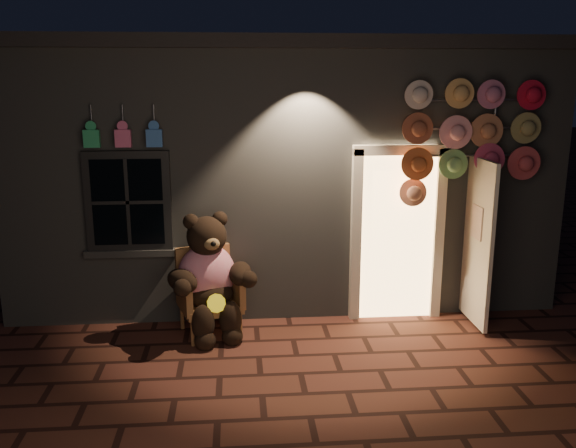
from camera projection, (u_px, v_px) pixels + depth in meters
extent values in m
plane|color=#4D251D|center=(301.00, 373.00, 6.29)|extent=(60.00, 60.00, 0.00)
cube|color=slate|center=(275.00, 162.00, 9.77)|extent=(7.00, 5.00, 3.30)
cube|color=black|center=(275.00, 50.00, 9.37)|extent=(7.30, 5.30, 0.16)
cube|color=black|center=(128.00, 202.00, 7.18)|extent=(1.00, 0.10, 1.20)
cube|color=black|center=(128.00, 202.00, 7.15)|extent=(0.82, 0.06, 1.02)
cube|color=slate|center=(132.00, 253.00, 7.33)|extent=(1.10, 0.14, 0.08)
cube|color=#FFC372|center=(396.00, 236.00, 7.59)|extent=(0.92, 0.10, 2.10)
cube|color=beige|center=(356.00, 238.00, 7.51)|extent=(0.12, 0.12, 2.20)
cube|color=beige|center=(438.00, 236.00, 7.59)|extent=(0.12, 0.12, 2.20)
cube|color=beige|center=(401.00, 150.00, 7.29)|extent=(1.16, 0.12, 0.12)
cube|color=beige|center=(478.00, 243.00, 7.29)|extent=(0.05, 0.80, 2.00)
cube|color=#28955A|center=(92.00, 139.00, 6.90)|extent=(0.18, 0.07, 0.20)
cylinder|color=#59595E|center=(91.00, 116.00, 6.90)|extent=(0.02, 0.02, 0.25)
cube|color=#CB537D|center=(123.00, 138.00, 6.93)|extent=(0.18, 0.07, 0.20)
cylinder|color=#59595E|center=(123.00, 116.00, 6.93)|extent=(0.02, 0.02, 0.25)
cube|color=#2F5DA4|center=(154.00, 138.00, 6.96)|extent=(0.18, 0.07, 0.20)
cylinder|color=#59595E|center=(154.00, 116.00, 6.96)|extent=(0.02, 0.02, 0.25)
cube|color=olive|center=(210.00, 306.00, 7.20)|extent=(0.81, 0.78, 0.09)
cube|color=olive|center=(203.00, 272.00, 7.38)|extent=(0.65, 0.27, 0.66)
cube|color=olive|center=(184.00, 295.00, 7.02)|extent=(0.24, 0.56, 0.38)
cube|color=olive|center=(235.00, 288.00, 7.25)|extent=(0.24, 0.56, 0.38)
cylinder|color=olive|center=(193.00, 333.00, 6.90)|extent=(0.05, 0.05, 0.30)
cylinder|color=olive|center=(240.00, 326.00, 7.12)|extent=(0.05, 0.05, 0.30)
cylinder|color=olive|center=(182.00, 317.00, 7.38)|extent=(0.05, 0.05, 0.30)
cylinder|color=olive|center=(227.00, 310.00, 7.59)|extent=(0.05, 0.05, 0.30)
ellipsoid|color=#D61645|center=(207.00, 274.00, 7.16)|extent=(0.82, 0.73, 0.72)
ellipsoid|color=black|center=(209.00, 293.00, 7.13)|extent=(0.68, 0.63, 0.34)
sphere|color=black|center=(207.00, 236.00, 7.00)|extent=(0.58, 0.58, 0.46)
sphere|color=black|center=(191.00, 222.00, 6.92)|extent=(0.18, 0.18, 0.18)
sphere|color=black|center=(220.00, 219.00, 7.05)|extent=(0.18, 0.18, 0.18)
ellipsoid|color=brown|center=(212.00, 244.00, 6.82)|extent=(0.21, 0.18, 0.14)
ellipsoid|color=black|center=(182.00, 281.00, 6.82)|extent=(0.49, 0.53, 0.26)
ellipsoid|color=black|center=(240.00, 273.00, 7.08)|extent=(0.28, 0.48, 0.26)
ellipsoid|color=black|center=(203.00, 324.00, 6.86)|extent=(0.26, 0.26, 0.44)
ellipsoid|color=black|center=(230.00, 319.00, 6.98)|extent=(0.26, 0.26, 0.44)
sphere|color=black|center=(205.00, 341.00, 6.85)|extent=(0.24, 0.24, 0.24)
sphere|color=black|center=(232.00, 336.00, 6.97)|extent=(0.24, 0.24, 0.24)
cylinder|color=yellow|center=(216.00, 303.00, 6.87)|extent=(0.24, 0.15, 0.21)
cylinder|color=#59595E|center=(488.00, 203.00, 7.48)|extent=(0.04, 0.04, 2.93)
cylinder|color=#59595E|center=(470.00, 100.00, 7.14)|extent=(1.30, 0.03, 0.03)
cylinder|color=#59595E|center=(468.00, 128.00, 7.22)|extent=(1.30, 0.03, 0.03)
cylinder|color=#59595E|center=(466.00, 155.00, 7.30)|extent=(1.30, 0.03, 0.03)
cylinder|color=beige|center=(419.00, 96.00, 7.02)|extent=(0.37, 0.11, 0.37)
cylinder|color=tan|center=(457.00, 96.00, 7.03)|extent=(0.37, 0.11, 0.37)
cylinder|color=#BB6589|center=(494.00, 96.00, 7.03)|extent=(0.37, 0.11, 0.37)
cylinder|color=red|center=(528.00, 95.00, 7.13)|extent=(0.37, 0.11, 0.37)
cylinder|color=#9E4E33|center=(418.00, 129.00, 7.08)|extent=(0.37, 0.11, 0.37)
cylinder|color=pink|center=(456.00, 129.00, 7.09)|extent=(0.37, 0.11, 0.37)
cylinder|color=#B7724D|center=(490.00, 128.00, 7.18)|extent=(0.37, 0.11, 0.37)
cylinder|color=#978A51|center=(526.00, 128.00, 7.19)|extent=(0.37, 0.11, 0.37)
cylinder|color=#D1612E|center=(418.00, 162.00, 7.14)|extent=(0.37, 0.11, 0.37)
cylinder|color=#6BA864|center=(452.00, 161.00, 7.23)|extent=(0.37, 0.11, 0.37)
cylinder|color=#C13B5F|center=(488.00, 161.00, 7.24)|extent=(0.37, 0.11, 0.37)
cylinder|color=#C54349|center=(525.00, 161.00, 7.25)|extent=(0.37, 0.11, 0.37)
cylinder|color=tan|center=(414.00, 193.00, 7.29)|extent=(0.37, 0.11, 0.37)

